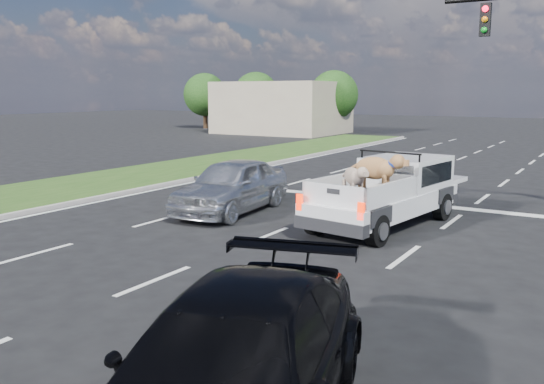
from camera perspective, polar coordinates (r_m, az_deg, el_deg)
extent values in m
plane|color=black|center=(10.10, -4.16, -10.42)|extent=(160.00, 160.00, 0.00)
cube|color=silver|center=(17.78, -6.76, -1.55)|extent=(0.12, 60.00, 0.01)
cube|color=silver|center=(15.90, 3.25, -2.85)|extent=(0.12, 60.00, 0.01)
cube|color=silver|center=(14.63, 15.47, -4.32)|extent=(0.12, 60.00, 0.01)
cube|color=silver|center=(20.13, -14.75, -0.48)|extent=(0.15, 60.00, 0.01)
cube|color=silver|center=(18.87, 13.72, -1.10)|extent=(17.00, 0.45, 0.01)
cube|color=#224415|center=(22.12, -19.63, 0.30)|extent=(5.00, 60.00, 0.10)
cube|color=#9B938E|center=(20.29, -15.25, -0.23)|extent=(0.15, 60.00, 0.14)
cube|color=black|center=(18.70, 20.39, 15.71)|extent=(0.30, 0.18, 0.95)
sphere|color=#FF0726|center=(18.63, 20.38, 16.66)|extent=(0.18, 0.18, 0.18)
cube|color=tan|center=(50.63, 1.01, 8.35)|extent=(10.00, 8.00, 4.40)
cylinder|color=#332114|center=(57.94, -6.62, 7.37)|extent=(0.44, 0.44, 2.16)
sphere|color=#13370F|center=(57.89, -6.66, 9.56)|extent=(4.20, 4.20, 4.20)
cylinder|color=#332114|center=(54.46, -1.59, 7.28)|extent=(0.44, 0.44, 2.16)
sphere|color=#13370F|center=(54.41, -1.60, 9.61)|extent=(4.20, 4.20, 4.20)
cylinder|color=#332114|center=(50.57, 6.11, 7.03)|extent=(0.44, 0.44, 2.16)
sphere|color=#13370F|center=(50.52, 6.15, 9.54)|extent=(4.20, 4.20, 4.20)
cylinder|color=black|center=(14.30, 4.36, -2.79)|extent=(0.38, 0.78, 0.75)
cylinder|color=black|center=(13.42, 10.36, -3.77)|extent=(0.38, 0.78, 0.75)
cylinder|color=black|center=(17.35, 11.29, -0.72)|extent=(0.38, 0.78, 0.75)
cylinder|color=black|center=(16.63, 16.49, -1.39)|extent=(0.38, 0.78, 0.75)
cube|color=silver|center=(15.37, 11.01, -1.01)|extent=(2.59, 5.42, 0.51)
cube|color=silver|center=(16.34, 13.15, 1.96)|extent=(2.11, 2.50, 0.85)
cube|color=black|center=(15.35, 11.30, 1.64)|extent=(1.51, 0.25, 0.61)
cylinder|color=black|center=(15.40, 11.60, 3.87)|extent=(1.76, 0.30, 0.05)
cube|color=black|center=(14.34, 8.83, -0.80)|extent=(2.09, 2.73, 0.06)
cube|color=silver|center=(14.72, 6.06, 0.66)|extent=(0.43, 2.49, 0.51)
cube|color=silver|center=(13.89, 11.83, -0.04)|extent=(0.43, 2.49, 0.51)
cube|color=silver|center=(13.27, 6.18, -0.35)|extent=(1.74, 0.33, 0.51)
cube|color=#F62405|center=(13.61, 2.75, -1.01)|extent=(0.16, 0.08, 0.39)
cube|color=#F62405|center=(12.71, 8.80, -1.90)|extent=(0.16, 0.08, 0.39)
cube|color=black|center=(13.30, 5.80, -3.35)|extent=(1.91, 0.56, 0.30)
imported|color=silver|center=(16.99, -4.02, 0.67)|extent=(2.30, 4.82, 1.59)
imported|color=black|center=(5.94, -3.90, -17.52)|extent=(3.47, 5.62, 1.52)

